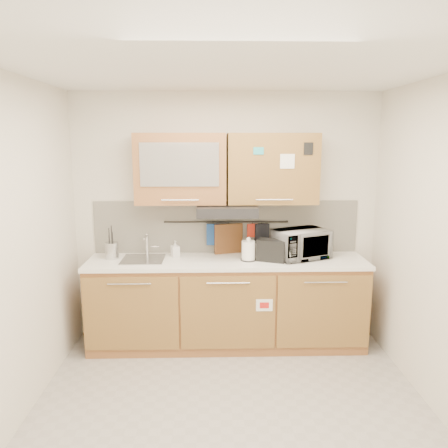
{
  "coord_description": "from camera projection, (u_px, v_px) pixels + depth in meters",
  "views": [
    {
      "loc": [
        -0.14,
        -3.08,
        2.12
      ],
      "look_at": [
        -0.03,
        1.05,
        1.32
      ],
      "focal_mm": 35.0,
      "sensor_mm": 36.0,
      "label": 1
    }
  ],
  "objects": [
    {
      "name": "wall_right",
      "position": [
        448.0,
        252.0,
        3.22
      ],
      "size": [
        0.0,
        3.0,
        3.0
      ],
      "primitive_type": "plane",
      "rotation": [
        1.57,
        0.0,
        -1.57
      ],
      "color": "silver",
      "rests_on": "ground"
    },
    {
      "name": "range_hood",
      "position": [
        227.0,
        210.0,
        4.39
      ],
      "size": [
        0.6,
        0.46,
        0.1
      ],
      "primitive_type": "cube",
      "color": "black",
      "rests_on": "upper_cabinets"
    },
    {
      "name": "floor",
      "position": [
        232.0,
        413.0,
        3.43
      ],
      "size": [
        3.2,
        3.2,
        0.0
      ],
      "primitive_type": "plane",
      "color": "#9E9993",
      "rests_on": "ground"
    },
    {
      "name": "base_cabinet",
      "position": [
        227.0,
        307.0,
        4.53
      ],
      "size": [
        2.8,
        0.64,
        0.88
      ],
      "color": "#9D6537",
      "rests_on": "floor"
    },
    {
      "name": "utensil_rail",
      "position": [
        226.0,
        222.0,
        4.61
      ],
      "size": [
        1.3,
        0.02,
        0.02
      ],
      "primitive_type": "cylinder",
      "rotation": [
        0.0,
        1.57,
        0.0
      ],
      "color": "black",
      "rests_on": "backsplash"
    },
    {
      "name": "countertop",
      "position": [
        227.0,
        261.0,
        4.43
      ],
      "size": [
        2.82,
        0.62,
        0.04
      ],
      "primitive_type": "cube",
      "color": "white",
      "rests_on": "base_cabinet"
    },
    {
      "name": "kettle",
      "position": [
        248.0,
        251.0,
        4.38
      ],
      "size": [
        0.18,
        0.16,
        0.24
      ],
      "rotation": [
        0.0,
        0.0,
        0.24
      ],
      "color": "white",
      "rests_on": "countertop"
    },
    {
      "name": "oven_mitt",
      "position": [
        213.0,
        234.0,
        4.62
      ],
      "size": [
        0.14,
        0.04,
        0.23
      ],
      "primitive_type": "cube",
      "rotation": [
        0.0,
        0.0,
        -0.07
      ],
      "color": "navy",
      "rests_on": "utensil_rail"
    },
    {
      "name": "wall_back",
      "position": [
        226.0,
        217.0,
        4.66
      ],
      "size": [
        3.2,
        0.0,
        3.2
      ],
      "primitive_type": "plane",
      "rotation": [
        1.57,
        0.0,
        0.0
      ],
      "color": "silver",
      "rests_on": "ground"
    },
    {
      "name": "microwave",
      "position": [
        301.0,
        244.0,
        4.46
      ],
      "size": [
        0.63,
        0.54,
        0.29
      ],
      "primitive_type": "imported",
      "rotation": [
        0.0,
        0.0,
        0.41
      ],
      "color": "#999999",
      "rests_on": "countertop"
    },
    {
      "name": "toaster",
      "position": [
        272.0,
        250.0,
        4.37
      ],
      "size": [
        0.33,
        0.26,
        0.22
      ],
      "rotation": [
        0.0,
        0.0,
        -0.38
      ],
      "color": "black",
      "rests_on": "countertop"
    },
    {
      "name": "cutting_board",
      "position": [
        229.0,
        241.0,
        4.64
      ],
      "size": [
        0.3,
        0.1,
        0.38
      ],
      "primitive_type": "cube",
      "rotation": [
        0.0,
        0.0,
        0.26
      ],
      "color": "brown",
      "rests_on": "utensil_rail"
    },
    {
      "name": "ceiling",
      "position": [
        233.0,
        67.0,
        2.94
      ],
      "size": [
        3.2,
        3.2,
        0.0
      ],
      "primitive_type": "plane",
      "rotation": [
        3.14,
        0.0,
        0.0
      ],
      "color": "white",
      "rests_on": "wall_back"
    },
    {
      "name": "pot_holder",
      "position": [
        253.0,
        230.0,
        4.62
      ],
      "size": [
        0.12,
        0.04,
        0.14
      ],
      "primitive_type": "cube",
      "rotation": [
        0.0,
        0.0,
        0.16
      ],
      "color": "#B52918",
      "rests_on": "utensil_rail"
    },
    {
      "name": "wall_left",
      "position": [
        11.0,
        255.0,
        3.14
      ],
      "size": [
        0.0,
        3.0,
        3.0
      ],
      "primitive_type": "plane",
      "rotation": [
        1.57,
        0.0,
        1.57
      ],
      "color": "silver",
      "rests_on": "ground"
    },
    {
      "name": "dark_pouch",
      "position": [
        262.0,
        235.0,
        4.64
      ],
      "size": [
        0.16,
        0.08,
        0.24
      ],
      "primitive_type": "cube",
      "rotation": [
        0.0,
        0.0,
        0.25
      ],
      "color": "black",
      "rests_on": "utensil_rail"
    },
    {
      "name": "soap_bottle",
      "position": [
        175.0,
        249.0,
        4.51
      ],
      "size": [
        0.1,
        0.1,
        0.17
      ],
      "primitive_type": "imported",
      "rotation": [
        0.0,
        0.0,
        0.43
      ],
      "color": "#999999",
      "rests_on": "countertop"
    },
    {
      "name": "backsplash",
      "position": [
        226.0,
        227.0,
        4.66
      ],
      "size": [
        2.8,
        0.02,
        0.56
      ],
      "primitive_type": "cube",
      "color": "silver",
      "rests_on": "countertop"
    },
    {
      "name": "sink",
      "position": [
        143.0,
        259.0,
        4.42
      ],
      "size": [
        0.42,
        0.4,
        0.26
      ],
      "color": "silver",
      "rests_on": "countertop"
    },
    {
      "name": "utensil_crock",
      "position": [
        112.0,
        250.0,
        4.44
      ],
      "size": [
        0.15,
        0.15,
        0.34
      ],
      "rotation": [
        0.0,
        0.0,
        -0.12
      ],
      "color": "#B5B6BA",
      "rests_on": "countertop"
    },
    {
      "name": "upper_cabinets",
      "position": [
        226.0,
        168.0,
        4.38
      ],
      "size": [
        1.82,
        0.37,
        0.7
      ],
      "color": "#9D6537",
      "rests_on": "wall_back"
    }
  ]
}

